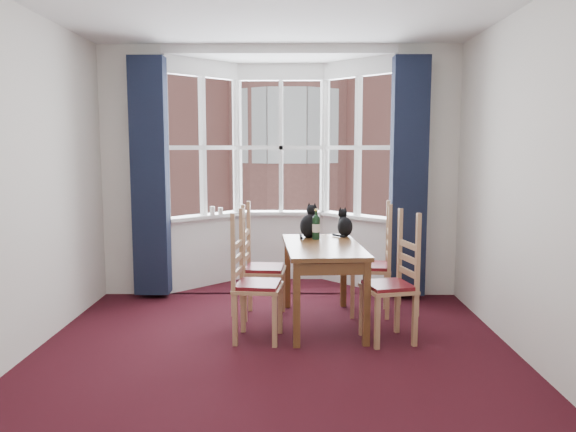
{
  "coord_description": "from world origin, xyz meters",
  "views": [
    {
      "loc": [
        0.16,
        -4.09,
        1.69
      ],
      "look_at": [
        0.11,
        1.05,
        1.05
      ],
      "focal_mm": 35.0,
      "sensor_mm": 36.0,
      "label": 1
    }
  ],
  "objects_px": {
    "chair_right_far": "(379,268)",
    "candle_short": "(220,211)",
    "chair_right_near": "(398,287)",
    "chair_left_near": "(248,287)",
    "chair_left_far": "(255,270)",
    "dining_table": "(323,256)",
    "wine_bottle": "(316,226)",
    "cat_right": "(345,225)",
    "candle_tall": "(212,211)",
    "cat_left": "(309,224)"
  },
  "relations": [
    {
      "from": "wine_bottle",
      "to": "candle_short",
      "type": "bearing_deg",
      "value": 132.52
    },
    {
      "from": "chair_left_near",
      "to": "candle_short",
      "type": "xyz_separation_m",
      "value": [
        -0.48,
        1.94,
        0.44
      ]
    },
    {
      "from": "wine_bottle",
      "to": "chair_left_far",
      "type": "bearing_deg",
      "value": -173.94
    },
    {
      "from": "dining_table",
      "to": "cat_left",
      "type": "height_order",
      "value": "cat_left"
    },
    {
      "from": "cat_right",
      "to": "chair_right_near",
      "type": "bearing_deg",
      "value": -67.71
    },
    {
      "from": "dining_table",
      "to": "chair_left_far",
      "type": "height_order",
      "value": "chair_left_far"
    },
    {
      "from": "cat_left",
      "to": "wine_bottle",
      "type": "bearing_deg",
      "value": -63.23
    },
    {
      "from": "cat_right",
      "to": "candle_short",
      "type": "xyz_separation_m",
      "value": [
        -1.41,
        1.01,
        0.03
      ]
    },
    {
      "from": "chair_left_far",
      "to": "candle_tall",
      "type": "xyz_separation_m",
      "value": [
        -0.6,
        1.24,
        0.45
      ]
    },
    {
      "from": "wine_bottle",
      "to": "dining_table",
      "type": "bearing_deg",
      "value": -80.42
    },
    {
      "from": "cat_right",
      "to": "candle_tall",
      "type": "xyz_separation_m",
      "value": [
        -1.5,
        0.98,
        0.04
      ]
    },
    {
      "from": "chair_left_far",
      "to": "chair_right_far",
      "type": "bearing_deg",
      "value": 4.39
    },
    {
      "from": "chair_right_far",
      "to": "candle_short",
      "type": "bearing_deg",
      "value": 146.02
    },
    {
      "from": "chair_left_far",
      "to": "chair_left_near",
      "type": "bearing_deg",
      "value": -91.7
    },
    {
      "from": "candle_short",
      "to": "chair_right_far",
      "type": "bearing_deg",
      "value": -33.98
    },
    {
      "from": "wine_bottle",
      "to": "candle_short",
      "type": "relative_size",
      "value": 3.46
    },
    {
      "from": "dining_table",
      "to": "chair_left_near",
      "type": "relative_size",
      "value": 1.46
    },
    {
      "from": "chair_left_near",
      "to": "cat_right",
      "type": "height_order",
      "value": "cat_right"
    },
    {
      "from": "dining_table",
      "to": "wine_bottle",
      "type": "xyz_separation_m",
      "value": [
        -0.05,
        0.31,
        0.24
      ]
    },
    {
      "from": "dining_table",
      "to": "chair_right_near",
      "type": "bearing_deg",
      "value": -33.86
    },
    {
      "from": "chair_right_near",
      "to": "cat_right",
      "type": "bearing_deg",
      "value": 112.29
    },
    {
      "from": "chair_right_near",
      "to": "chair_right_far",
      "type": "relative_size",
      "value": 1.0
    },
    {
      "from": "chair_right_near",
      "to": "chair_left_near",
      "type": "bearing_deg",
      "value": 179.64
    },
    {
      "from": "cat_left",
      "to": "chair_left_far",
      "type": "bearing_deg",
      "value": -160.47
    },
    {
      "from": "chair_right_near",
      "to": "candle_short",
      "type": "height_order",
      "value": "candle_short"
    },
    {
      "from": "cat_right",
      "to": "wine_bottle",
      "type": "relative_size",
      "value": 1.0
    },
    {
      "from": "dining_table",
      "to": "chair_right_far",
      "type": "distance_m",
      "value": 0.71
    },
    {
      "from": "cat_left",
      "to": "cat_right",
      "type": "distance_m",
      "value": 0.37
    },
    {
      "from": "chair_left_near",
      "to": "candle_tall",
      "type": "distance_m",
      "value": 2.05
    },
    {
      "from": "candle_short",
      "to": "chair_left_near",
      "type": "bearing_deg",
      "value": -76.0
    },
    {
      "from": "chair_left_far",
      "to": "dining_table",
      "type": "bearing_deg",
      "value": -20.87
    },
    {
      "from": "chair_left_far",
      "to": "cat_right",
      "type": "bearing_deg",
      "value": 16.19
    },
    {
      "from": "chair_left_far",
      "to": "wine_bottle",
      "type": "height_order",
      "value": "wine_bottle"
    },
    {
      "from": "chair_left_near",
      "to": "chair_left_far",
      "type": "bearing_deg",
      "value": 88.3
    },
    {
      "from": "cat_right",
      "to": "candle_short",
      "type": "distance_m",
      "value": 1.73
    },
    {
      "from": "chair_right_near",
      "to": "candle_tall",
      "type": "relative_size",
      "value": 8.76
    },
    {
      "from": "wine_bottle",
      "to": "chair_right_near",
      "type": "bearing_deg",
      "value": -47.14
    },
    {
      "from": "chair_right_far",
      "to": "candle_short",
      "type": "relative_size",
      "value": 10.52
    },
    {
      "from": "dining_table",
      "to": "candle_tall",
      "type": "height_order",
      "value": "candle_tall"
    },
    {
      "from": "candle_short",
      "to": "dining_table",
      "type": "bearing_deg",
      "value": -52.68
    },
    {
      "from": "dining_table",
      "to": "cat_left",
      "type": "xyz_separation_m",
      "value": [
        -0.12,
        0.44,
        0.24
      ]
    },
    {
      "from": "dining_table",
      "to": "chair_left_far",
      "type": "xyz_separation_m",
      "value": [
        -0.66,
        0.25,
        -0.19
      ]
    },
    {
      "from": "dining_table",
      "to": "cat_right",
      "type": "bearing_deg",
      "value": 64.19
    },
    {
      "from": "cat_left",
      "to": "dining_table",
      "type": "bearing_deg",
      "value": -75.14
    },
    {
      "from": "chair_right_far",
      "to": "wine_bottle",
      "type": "xyz_separation_m",
      "value": [
        -0.64,
        -0.03,
        0.43
      ]
    },
    {
      "from": "dining_table",
      "to": "candle_tall",
      "type": "relative_size",
      "value": 12.8
    },
    {
      "from": "dining_table",
      "to": "cat_right",
      "type": "xyz_separation_m",
      "value": [
        0.25,
        0.51,
        0.22
      ]
    },
    {
      "from": "cat_right",
      "to": "candle_tall",
      "type": "relative_size",
      "value": 2.88
    },
    {
      "from": "candle_tall",
      "to": "chair_right_near",
      "type": "bearing_deg",
      "value": -45.44
    },
    {
      "from": "chair_right_far",
      "to": "wine_bottle",
      "type": "bearing_deg",
      "value": -177.2
    }
  ]
}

